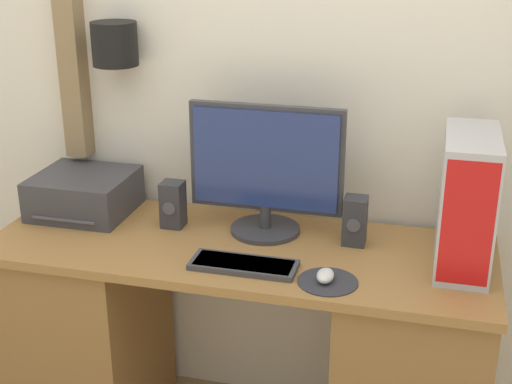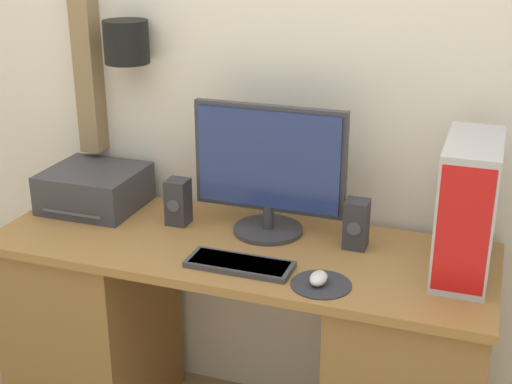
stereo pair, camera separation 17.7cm
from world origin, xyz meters
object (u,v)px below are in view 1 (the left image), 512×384
Objects in this scene: monitor at (266,167)px; speaker_left at (173,204)px; printer at (84,194)px; speaker_right at (355,221)px; computer_tower at (467,201)px; mouse at (325,276)px; keyboard at (244,265)px.

monitor is 0.35m from speaker_left.
speaker_right is at bearing -1.22° from printer.
computer_tower is at bearing -2.51° from speaker_left.
computer_tower is (0.38, 0.23, 0.18)m from mouse.
mouse is at bearing -25.30° from speaker_left.
keyboard is 0.98× the size of printer.
computer_tower reaches higher than mouse.
printer is at bearing 176.53° from computer_tower.
monitor is 6.56× the size of mouse.
printer is (-0.67, 0.00, -0.16)m from monitor.
speaker_left is (-0.32, -0.04, -0.15)m from monitor.
speaker_right is (-0.34, 0.06, -0.13)m from computer_tower.
monitor is 1.54× the size of printer.
mouse is 0.64m from speaker_left.
printer is (-1.31, 0.08, -0.13)m from computer_tower.
speaker_left and speaker_right have the same top height.
monitor is 3.21× the size of speaker_right.
speaker_left is (-0.96, 0.04, -0.13)m from computer_tower.
keyboard is 2.03× the size of speaker_right.
monitor is at bearing -0.05° from printer.
monitor is 0.45m from mouse.
speaker_right is (0.30, -0.02, -0.15)m from monitor.
keyboard is at bearing -22.58° from printer.
computer_tower is 0.97m from speaker_left.
monitor is 0.36m from keyboard.
printer is at bearing 157.42° from keyboard.
printer reaches higher than mouse.
mouse is (0.26, -0.31, -0.21)m from monitor.
printer is at bearing 178.78° from speaker_right.
mouse is 0.30m from speaker_right.
computer_tower is 1.23× the size of printer.
computer_tower is 2.56× the size of speaker_right.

